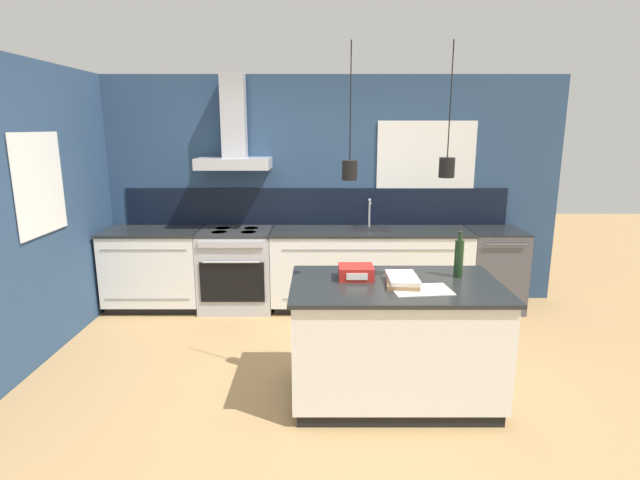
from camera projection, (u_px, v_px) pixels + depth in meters
The scene contains 12 objects.
ground_plane at pixel (315, 379), 4.11m from camera, with size 16.00×16.00×0.00m, color tan.
wall_back at pixel (311, 187), 5.76m from camera, with size 5.60×2.34×2.60m.
wall_left at pixel (46, 209), 4.49m from camera, with size 0.08×3.80×2.60m.
counter_run_left at pixel (154, 269), 5.65m from camera, with size 1.07×0.64×0.91m.
counter_run_sink at pixel (369, 268), 5.66m from camera, with size 2.23×0.64×1.24m.
oven_range at pixel (236, 269), 5.65m from camera, with size 0.81×0.66×0.91m.
dishwasher at pixel (492, 269), 5.66m from camera, with size 0.59×0.65×0.91m.
kitchen_island at pixel (393, 340), 3.77m from camera, with size 1.55×0.94×0.91m.
bottle_on_island at pixel (458, 257), 3.79m from camera, with size 0.07×0.07×0.36m.
book_stack at pixel (402, 280), 3.62m from camera, with size 0.27×0.36×0.06m.
red_supply_box at pixel (355, 272), 3.76m from camera, with size 0.26×0.22×0.10m.
paper_pile at pixel (421, 290), 3.50m from camera, with size 0.43×0.31×0.01m.
Camera 1 is at (0.04, -3.75, 2.03)m, focal length 28.00 mm.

